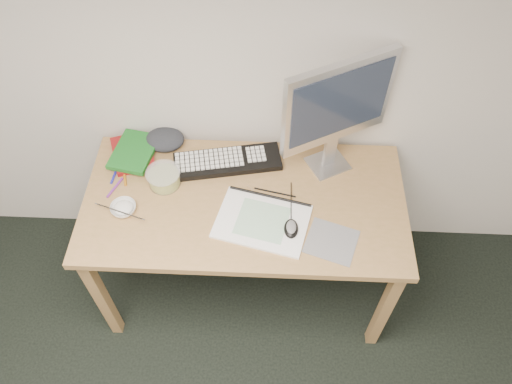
% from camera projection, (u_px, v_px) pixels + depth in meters
% --- Properties ---
extents(desk, '(1.40, 0.70, 0.75)m').
position_uv_depth(desk, '(245.00, 211.00, 2.22)').
color(desk, '#AE8050').
rests_on(desk, ground).
extents(mousepad, '(0.25, 0.23, 0.00)m').
position_uv_depth(mousepad, '(331.00, 241.00, 2.03)').
color(mousepad, slate).
rests_on(mousepad, desk).
extents(sketchpad, '(0.43, 0.35, 0.01)m').
position_uv_depth(sketchpad, '(262.00, 221.00, 2.09)').
color(sketchpad, white).
rests_on(sketchpad, desk).
extents(keyboard, '(0.51, 0.24, 0.03)m').
position_uv_depth(keyboard, '(227.00, 162.00, 2.28)').
color(keyboard, black).
rests_on(keyboard, desk).
extents(monitor, '(0.45, 0.26, 0.57)m').
position_uv_depth(monitor, '(338.00, 106.00, 2.00)').
color(monitor, silver).
rests_on(monitor, desk).
extents(mouse, '(0.06, 0.10, 0.03)m').
position_uv_depth(mouse, '(291.00, 227.00, 2.04)').
color(mouse, black).
rests_on(mouse, sketchpad).
extents(rice_bowl, '(0.11, 0.11, 0.03)m').
position_uv_depth(rice_bowl, '(124.00, 209.00, 2.11)').
color(rice_bowl, white).
rests_on(rice_bowl, desk).
extents(chopsticks, '(0.22, 0.09, 0.02)m').
position_uv_depth(chopsticks, '(120.00, 212.00, 2.08)').
color(chopsticks, silver).
rests_on(chopsticks, rice_bowl).
extents(fruit_tub, '(0.18, 0.18, 0.07)m').
position_uv_depth(fruit_tub, '(164.00, 178.00, 2.19)').
color(fruit_tub, gold).
rests_on(fruit_tub, desk).
extents(book_red, '(0.25, 0.28, 0.02)m').
position_uv_depth(book_red, '(133.00, 153.00, 2.31)').
color(book_red, maroon).
rests_on(book_red, desk).
extents(book_green, '(0.22, 0.27, 0.02)m').
position_uv_depth(book_green, '(134.00, 152.00, 2.29)').
color(book_green, '#196720').
rests_on(book_green, book_red).
extents(cloth_lump, '(0.17, 0.15, 0.06)m').
position_uv_depth(cloth_lump, '(165.00, 140.00, 2.34)').
color(cloth_lump, '#292D32').
rests_on(cloth_lump, desk).
extents(pencil_pink, '(0.18, 0.07, 0.01)m').
position_uv_depth(pencil_pink, '(249.00, 195.00, 2.17)').
color(pencil_pink, pink).
rests_on(pencil_pink, desk).
extents(pencil_tan, '(0.13, 0.14, 0.01)m').
position_uv_depth(pencil_tan, '(261.00, 198.00, 2.16)').
color(pencil_tan, '#A27F56').
rests_on(pencil_tan, desk).
extents(pencil_black, '(0.18, 0.05, 0.01)m').
position_uv_depth(pencil_black, '(275.00, 192.00, 2.18)').
color(pencil_black, black).
rests_on(pencil_black, desk).
extents(marker_blue, '(0.02, 0.12, 0.01)m').
position_uv_depth(marker_blue, '(115.00, 173.00, 2.24)').
color(marker_blue, '#2022B0').
rests_on(marker_blue, desk).
extents(marker_orange, '(0.05, 0.12, 0.01)m').
position_uv_depth(marker_orange, '(124.00, 175.00, 2.24)').
color(marker_orange, '#C17016').
rests_on(marker_orange, desk).
extents(marker_purple, '(0.05, 0.11, 0.01)m').
position_uv_depth(marker_purple, '(115.00, 188.00, 2.20)').
color(marker_purple, '#732894').
rests_on(marker_purple, desk).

